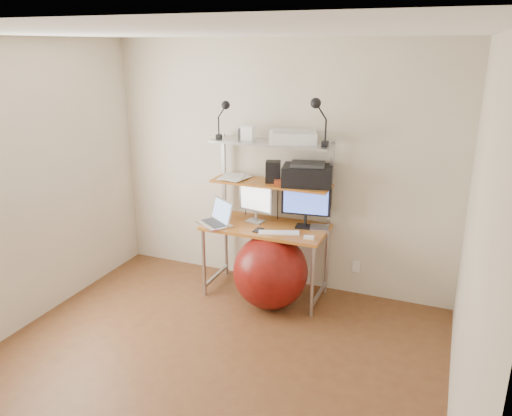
# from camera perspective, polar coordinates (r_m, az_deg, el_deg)

# --- Properties ---
(room) EXTENTS (3.60, 3.60, 3.60)m
(room) POSITION_cam_1_polar(r_m,az_deg,el_deg) (3.49, -7.30, -1.75)
(room) COLOR brown
(room) RESTS_ON ground
(computer_desk) EXTENTS (1.20, 0.60, 1.57)m
(computer_desk) POSITION_cam_1_polar(r_m,az_deg,el_deg) (4.88, 1.41, 0.58)
(computer_desk) COLOR #AD6121
(computer_desk) RESTS_ON ground
(desktop) EXTENTS (1.20, 0.60, 0.00)m
(desktop) POSITION_cam_1_polar(r_m,az_deg,el_deg) (4.89, 1.13, -2.03)
(desktop) COLOR #AD6121
(desktop) RESTS_ON computer_desk
(mid_shelf) EXTENTS (1.18, 0.34, 0.00)m
(mid_shelf) POSITION_cam_1_polar(r_m,az_deg,el_deg) (4.89, 1.70, 2.98)
(mid_shelf) COLOR #AD6121
(mid_shelf) RESTS_ON computer_desk
(top_shelf) EXTENTS (1.18, 0.34, 0.00)m
(top_shelf) POSITION_cam_1_polar(r_m,az_deg,el_deg) (4.80, 1.75, 7.60)
(top_shelf) COLOR #A6A6AA
(top_shelf) RESTS_ON computer_desk
(floor) EXTENTS (3.60, 3.60, 0.00)m
(floor) POSITION_cam_1_polar(r_m,az_deg,el_deg) (4.09, -6.57, -18.45)
(floor) COLOR brown
(floor) RESTS_ON ground
(wall_outlet) EXTENTS (0.08, 0.01, 0.12)m
(wall_outlet) POSITION_cam_1_polar(r_m,az_deg,el_deg) (5.16, 11.39, -6.57)
(wall_outlet) COLOR white
(wall_outlet) RESTS_ON room
(monitor_silver) EXTENTS (0.37, 0.16, 0.42)m
(monitor_silver) POSITION_cam_1_polar(r_m,az_deg,el_deg) (4.94, -0.02, 0.88)
(monitor_silver) COLOR #BCBCC1
(monitor_silver) RESTS_ON desktop
(monitor_black) EXTENTS (0.48, 0.15, 0.48)m
(monitor_black) POSITION_cam_1_polar(r_m,az_deg,el_deg) (4.81, 5.73, 0.55)
(monitor_black) COLOR black
(monitor_black) RESTS_ON desktop
(laptop) EXTENTS (0.44, 0.43, 0.31)m
(laptop) POSITION_cam_1_polar(r_m,az_deg,el_deg) (4.94, -4.38, -1.25)
(laptop) COLOR silver
(laptop) RESTS_ON desktop
(keyboard) EXTENTS (0.40, 0.23, 0.01)m
(keyboard) POSITION_cam_1_polar(r_m,az_deg,el_deg) (4.70, 2.63, -2.84)
(keyboard) COLOR white
(keyboard) RESTS_ON desktop
(mouse) EXTENTS (0.10, 0.07, 0.03)m
(mouse) POSITION_cam_1_polar(r_m,az_deg,el_deg) (4.59, 6.06, -3.38)
(mouse) COLOR white
(mouse) RESTS_ON desktop
(mac_mini) EXTENTS (0.21, 0.21, 0.03)m
(mac_mini) POSITION_cam_1_polar(r_m,az_deg,el_deg) (4.81, 7.26, -2.33)
(mac_mini) COLOR silver
(mac_mini) RESTS_ON desktop
(phone) EXTENTS (0.08, 0.13, 0.01)m
(phone) POSITION_cam_1_polar(r_m,az_deg,el_deg) (4.76, 0.25, -2.55)
(phone) COLOR black
(phone) RESTS_ON desktop
(printer) EXTENTS (0.52, 0.40, 0.22)m
(printer) POSITION_cam_1_polar(r_m,az_deg,el_deg) (4.77, 5.90, 3.81)
(printer) COLOR black
(printer) RESTS_ON mid_shelf
(nas_cube) EXTENTS (0.18, 0.18, 0.21)m
(nas_cube) POSITION_cam_1_polar(r_m,az_deg,el_deg) (4.86, 1.97, 4.17)
(nas_cube) COLOR black
(nas_cube) RESTS_ON mid_shelf
(red_box) EXTENTS (0.20, 0.16, 0.05)m
(red_box) POSITION_cam_1_polar(r_m,az_deg,el_deg) (4.78, 3.12, 2.91)
(red_box) COLOR #B6421D
(red_box) RESTS_ON mid_shelf
(scanner) EXTENTS (0.51, 0.42, 0.12)m
(scanner) POSITION_cam_1_polar(r_m,az_deg,el_deg) (4.74, 4.23, 8.13)
(scanner) COLOR white
(scanner) RESTS_ON top_shelf
(box_white) EXTENTS (0.12, 0.10, 0.14)m
(box_white) POSITION_cam_1_polar(r_m,az_deg,el_deg) (4.87, -0.93, 8.58)
(box_white) COLOR white
(box_white) RESTS_ON top_shelf
(box_grey) EXTENTS (0.12, 0.12, 0.10)m
(box_grey) POSITION_cam_1_polar(r_m,az_deg,el_deg) (4.91, -1.37, 8.46)
(box_grey) COLOR #323235
(box_grey) RESTS_ON top_shelf
(clip_lamp_left) EXTENTS (0.15, 0.08, 0.37)m
(clip_lamp_left) POSITION_cam_1_polar(r_m,az_deg,el_deg) (4.86, -3.65, 10.97)
(clip_lamp_left) COLOR black
(clip_lamp_left) RESTS_ON top_shelf
(clip_lamp_right) EXTENTS (0.17, 0.10, 0.43)m
(clip_lamp_right) POSITION_cam_1_polar(r_m,az_deg,el_deg) (4.55, 7.07, 10.92)
(clip_lamp_right) COLOR black
(clip_lamp_right) RESTS_ON top_shelf
(exercise_ball) EXTENTS (0.72, 0.72, 0.72)m
(exercise_ball) POSITION_cam_1_polar(r_m,az_deg,el_deg) (4.82, 1.66, -7.26)
(exercise_ball) COLOR maroon
(exercise_ball) RESTS_ON floor
(paper_stack) EXTENTS (0.32, 0.36, 0.02)m
(paper_stack) POSITION_cam_1_polar(r_m,az_deg,el_deg) (5.04, -2.56, 3.57)
(paper_stack) COLOR white
(paper_stack) RESTS_ON mid_shelf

